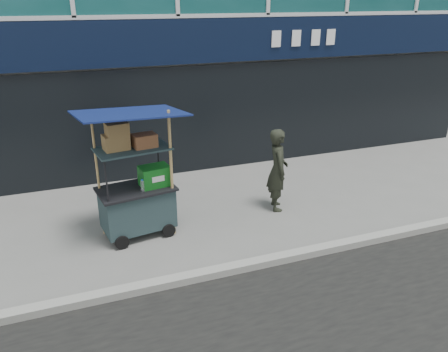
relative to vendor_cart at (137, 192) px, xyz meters
name	(u,v)px	position (x,y,z in m)	size (l,w,h in m)	color
ground	(250,260)	(1.44, -1.41, -0.77)	(80.00, 80.00, 0.00)	slate
curb	(256,264)	(1.44, -1.61, -0.71)	(80.00, 0.18, 0.12)	gray
vendor_cart	(137,192)	(0.00, 0.00, 0.00)	(1.79, 1.38, 2.20)	#1C2E30
vendor_man	(278,170)	(2.62, 0.08, 0.01)	(0.57, 0.38, 1.57)	black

